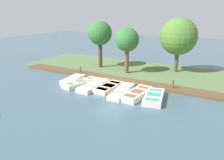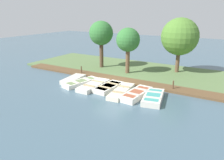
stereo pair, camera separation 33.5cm
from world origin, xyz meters
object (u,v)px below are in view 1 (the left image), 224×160
object	(u,v)px
rowboat_6	(154,97)
mooring_post_far	(173,85)
rowboat_1	(81,83)
mooring_post_near	(81,70)
rowboat_3	(109,87)
rowboat_4	(122,91)
park_tree_center	(179,37)
rowboat_2	(94,85)
rowboat_5	(137,94)
park_tree_far_left	(100,34)
park_tree_left	(127,40)
rowboat_0	(73,79)

from	to	relation	value
rowboat_6	mooring_post_far	bearing A→B (deg)	153.71
rowboat_1	mooring_post_near	size ratio (longest dim) A/B	3.95
rowboat_6	mooring_post_near	xyz separation A→B (m)	(-2.62, -8.47, 0.22)
rowboat_3	rowboat_4	bearing A→B (deg)	81.10
rowboat_4	park_tree_center	size ratio (longest dim) A/B	0.66
rowboat_2	park_tree_center	xyz separation A→B (m)	(-7.74, 4.75, 3.49)
rowboat_2	mooring_post_far	bearing A→B (deg)	113.01
rowboat_5	park_tree_far_left	world-z (taller)	park_tree_far_left
park_tree_far_left	park_tree_center	size ratio (longest dim) A/B	0.93
rowboat_3	park_tree_left	world-z (taller)	park_tree_left
rowboat_1	mooring_post_near	distance (m)	3.16
rowboat_6	rowboat_2	bearing A→B (deg)	-102.86
rowboat_0	mooring_post_near	bearing A→B (deg)	-167.83
rowboat_4	rowboat_6	world-z (taller)	rowboat_6
rowboat_1	rowboat_6	distance (m)	6.55
rowboat_0	rowboat_6	size ratio (longest dim) A/B	0.88
rowboat_0	rowboat_2	size ratio (longest dim) A/B	0.82
rowboat_0	rowboat_2	xyz separation A→B (m)	(0.45, 2.53, -0.00)
rowboat_5	park_tree_center	size ratio (longest dim) A/B	0.59
rowboat_6	park_tree_left	world-z (taller)	park_tree_left
rowboat_3	rowboat_5	size ratio (longest dim) A/B	0.92
mooring_post_near	rowboat_3	bearing A→B (deg)	63.15
rowboat_5	park_tree_far_left	bearing A→B (deg)	-125.73
rowboat_3	mooring_post_near	world-z (taller)	mooring_post_near
rowboat_5	mooring_post_near	bearing A→B (deg)	-106.11
rowboat_6	park_tree_far_left	xyz separation A→B (m)	(-5.61, -8.04, 3.55)
mooring_post_near	rowboat_2	bearing A→B (deg)	52.01
mooring_post_near	rowboat_0	bearing A→B (deg)	19.64
rowboat_1	mooring_post_far	bearing A→B (deg)	122.58
rowboat_3	park_tree_far_left	distance (m)	7.64
rowboat_5	rowboat_2	bearing A→B (deg)	-87.03
rowboat_3	mooring_post_far	size ratio (longest dim) A/B	3.47
rowboat_3	mooring_post_far	world-z (taller)	mooring_post_far
rowboat_1	mooring_post_far	distance (m)	7.62
rowboat_1	mooring_post_near	xyz separation A→B (m)	(-2.50, -1.92, 0.25)
mooring_post_far	park_tree_far_left	size ratio (longest dim) A/B	0.17
rowboat_1	mooring_post_far	size ratio (longest dim) A/B	3.95
rowboat_3	rowboat_6	bearing A→B (deg)	89.07
rowboat_0	park_tree_center	size ratio (longest dim) A/B	0.51
rowboat_4	park_tree_far_left	bearing A→B (deg)	-142.13
rowboat_2	park_tree_left	distance (m)	5.85
rowboat_1	rowboat_6	bearing A→B (deg)	102.41
rowboat_0	park_tree_left	xyz separation A→B (m)	(-4.42, 3.18, 3.17)
mooring_post_far	park_tree_left	world-z (taller)	park_tree_left
rowboat_0	park_tree_far_left	size ratio (longest dim) A/B	0.54
mooring_post_near	mooring_post_far	distance (m)	9.12
rowboat_1	rowboat_5	size ratio (longest dim) A/B	1.05
rowboat_3	rowboat_6	xyz separation A→B (m)	(0.29, 3.88, 0.03)
rowboat_4	rowboat_5	xyz separation A→B (m)	(0.03, 1.27, 0.05)
rowboat_0	rowboat_3	bearing A→B (deg)	79.50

